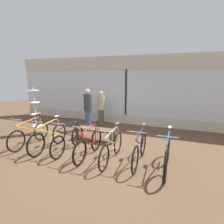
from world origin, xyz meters
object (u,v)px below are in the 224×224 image
(bicycle_center_left, at_px, (69,140))
(accessory_rack, at_px, (36,116))
(display_bench, at_px, (95,131))
(customer_near_rack, at_px, (88,109))
(bicycle_center, at_px, (89,144))
(customer_by_window, at_px, (101,108))
(bicycle_far_right, at_px, (167,155))
(bicycle_left, at_px, (49,137))
(bicycle_center_right, at_px, (112,148))
(bicycle_right, at_px, (140,149))
(bicycle_far_left, at_px, (30,134))

(bicycle_center_left, bearing_deg, accessory_rack, 156.46)
(display_bench, bearing_deg, customer_near_rack, 129.24)
(bicycle_center_left, relative_size, customer_near_rack, 0.97)
(bicycle_center, height_order, customer_by_window, customer_by_window)
(bicycle_far_right, distance_m, accessory_rack, 5.18)
(bicycle_left, height_order, bicycle_center_right, bicycle_left)
(bicycle_far_right, height_order, customer_by_window, customer_by_window)
(accessory_rack, bearing_deg, bicycle_center_right, -16.18)
(bicycle_center_left, xyz_separation_m, bicycle_right, (2.20, 0.03, 0.01))
(bicycle_far_left, xyz_separation_m, bicycle_right, (3.69, 0.08, 0.01))
(bicycle_center_left, relative_size, customer_by_window, 1.04)
(accessory_rack, xyz_separation_m, display_bench, (2.52, 0.19, -0.39))
(bicycle_right, height_order, customer_near_rack, customer_near_rack)
(bicycle_center_left, distance_m, display_bench, 1.19)
(bicycle_left, distance_m, customer_near_rack, 2.32)
(accessory_rack, bearing_deg, bicycle_far_left, -55.81)
(bicycle_far_left, relative_size, display_bench, 1.25)
(customer_near_rack, bearing_deg, bicycle_left, -94.94)
(bicycle_right, distance_m, display_bench, 2.14)
(bicycle_far_left, height_order, bicycle_center_right, bicycle_far_left)
(bicycle_left, bearing_deg, bicycle_center_left, 7.67)
(accessory_rack, bearing_deg, bicycle_right, -11.74)
(bicycle_center_left, relative_size, bicycle_center_right, 1.00)
(bicycle_far_left, distance_m, bicycle_far_right, 4.39)
(bicycle_left, distance_m, accessory_rack, 1.85)
(bicycle_left, distance_m, bicycle_center_left, 0.67)
(bicycle_center_right, height_order, bicycle_right, bicycle_right)
(bicycle_right, xyz_separation_m, display_bench, (-1.84, 1.09, -0.03))
(bicycle_center_right, xyz_separation_m, display_bench, (-1.10, 1.24, -0.02))
(customer_near_rack, relative_size, customer_by_window, 1.07)
(bicycle_center_right, height_order, customer_by_window, customer_by_window)
(bicycle_center_left, bearing_deg, bicycle_far_right, -1.74)
(bicycle_right, distance_m, customer_near_rack, 3.46)
(bicycle_far_left, bearing_deg, customer_by_window, 63.85)
(bicycle_far_left, relative_size, customer_near_rack, 0.99)
(bicycle_center_left, relative_size, bicycle_center, 1.01)
(bicycle_center_left, bearing_deg, customer_near_rack, 102.40)
(bicycle_far_left, relative_size, bicycle_right, 1.02)
(display_bench, xyz_separation_m, customer_by_window, (-0.49, 1.60, 0.50))
(bicycle_center_left, relative_size, bicycle_far_right, 0.97)
(bicycle_far_left, distance_m, bicycle_right, 3.69)
(bicycle_left, bearing_deg, accessory_rack, 145.32)
(display_bench, bearing_deg, customer_by_window, 107.04)
(accessory_rack, distance_m, customer_near_rack, 2.08)
(bicycle_center_right, relative_size, customer_near_rack, 0.97)
(bicycle_far_left, bearing_deg, customer_near_rack, 65.36)
(display_bench, bearing_deg, bicycle_center_left, -108.02)
(accessory_rack, height_order, customer_near_rack, accessory_rack)
(bicycle_far_right, height_order, accessory_rack, accessory_rack)
(bicycle_far_right, xyz_separation_m, customer_near_rack, (-3.38, 2.25, 0.54))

